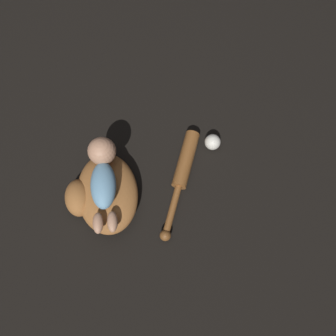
% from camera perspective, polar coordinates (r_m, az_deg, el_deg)
% --- Properties ---
extents(ground_plane, '(6.00, 6.00, 0.00)m').
position_cam_1_polar(ground_plane, '(1.38, -9.14, -5.12)').
color(ground_plane, black).
extents(baseball_glove, '(0.37, 0.32, 0.10)m').
position_cam_1_polar(baseball_glove, '(1.34, -11.29, -4.37)').
color(baseball_glove, '#935B2D').
rests_on(baseball_glove, ground).
extents(baby_figure, '(0.37, 0.17, 0.11)m').
position_cam_1_polar(baby_figure, '(1.26, -11.27, -0.80)').
color(baby_figure, '#6693B2').
rests_on(baby_figure, baseball_glove).
extents(baseball_bat, '(0.42, 0.31, 0.06)m').
position_cam_1_polar(baseball_bat, '(1.37, 2.59, -0.50)').
color(baseball_bat, brown).
rests_on(baseball_bat, ground).
extents(baseball, '(0.07, 0.07, 0.07)m').
position_cam_1_polar(baseball, '(1.43, 7.77, 4.50)').
color(baseball, silver).
rests_on(baseball, ground).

